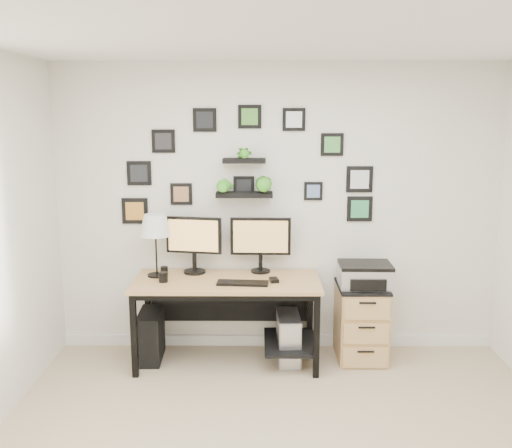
{
  "coord_description": "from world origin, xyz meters",
  "views": [
    {
      "loc": [
        -0.17,
        -3.08,
        2.17
      ],
      "look_at": [
        -0.2,
        1.83,
        1.2
      ],
      "focal_mm": 40.0,
      "sensor_mm": 36.0,
      "label": 1
    }
  ],
  "objects_px": {
    "desk": "(231,292)",
    "pc_tower_grey": "(288,338)",
    "pc_tower_black": "(151,336)",
    "file_cabinet": "(361,322)",
    "printer": "(365,275)",
    "table_lamp": "(155,227)",
    "mug": "(163,277)",
    "monitor_right": "(261,240)",
    "monitor_left": "(194,241)"
  },
  "relations": [
    {
      "from": "desk",
      "to": "pc_tower_grey",
      "type": "relative_size",
      "value": 3.66
    },
    {
      "from": "desk",
      "to": "pc_tower_black",
      "type": "relative_size",
      "value": 3.67
    },
    {
      "from": "file_cabinet",
      "to": "desk",
      "type": "bearing_deg",
      "value": -177.1
    },
    {
      "from": "pc_tower_grey",
      "to": "printer",
      "type": "height_order",
      "value": "printer"
    },
    {
      "from": "table_lamp",
      "to": "file_cabinet",
      "type": "height_order",
      "value": "table_lamp"
    },
    {
      "from": "table_lamp",
      "to": "printer",
      "type": "xyz_separation_m",
      "value": [
        1.82,
        -0.04,
        -0.42
      ]
    },
    {
      "from": "pc_tower_grey",
      "to": "file_cabinet",
      "type": "height_order",
      "value": "file_cabinet"
    },
    {
      "from": "desk",
      "to": "mug",
      "type": "bearing_deg",
      "value": -169.65
    },
    {
      "from": "file_cabinet",
      "to": "mug",
      "type": "bearing_deg",
      "value": -174.61
    },
    {
      "from": "monitor_right",
      "to": "pc_tower_grey",
      "type": "height_order",
      "value": "monitor_right"
    },
    {
      "from": "desk",
      "to": "monitor_right",
      "type": "relative_size",
      "value": 2.98
    },
    {
      "from": "monitor_right",
      "to": "pc_tower_black",
      "type": "height_order",
      "value": "monitor_right"
    },
    {
      "from": "table_lamp",
      "to": "pc_tower_grey",
      "type": "xyz_separation_m",
      "value": [
        1.16,
        -0.1,
        -0.98
      ]
    },
    {
      "from": "monitor_right",
      "to": "pc_tower_grey",
      "type": "relative_size",
      "value": 1.23
    },
    {
      "from": "pc_tower_black",
      "to": "file_cabinet",
      "type": "relative_size",
      "value": 0.65
    },
    {
      "from": "monitor_right",
      "to": "pc_tower_grey",
      "type": "xyz_separation_m",
      "value": [
        0.25,
        -0.22,
        -0.83
      ]
    },
    {
      "from": "table_lamp",
      "to": "file_cabinet",
      "type": "xyz_separation_m",
      "value": [
        1.81,
        -0.02,
        -0.86
      ]
    },
    {
      "from": "desk",
      "to": "monitor_right",
      "type": "xyz_separation_m",
      "value": [
        0.25,
        0.2,
        0.42
      ]
    },
    {
      "from": "table_lamp",
      "to": "file_cabinet",
      "type": "relative_size",
      "value": 0.82
    },
    {
      "from": "desk",
      "to": "file_cabinet",
      "type": "relative_size",
      "value": 2.39
    },
    {
      "from": "monitor_left",
      "to": "printer",
      "type": "height_order",
      "value": "monitor_left"
    },
    {
      "from": "mug",
      "to": "printer",
      "type": "xyz_separation_m",
      "value": [
        1.74,
        0.15,
        -0.02
      ]
    },
    {
      "from": "monitor_right",
      "to": "pc_tower_black",
      "type": "relative_size",
      "value": 1.23
    },
    {
      "from": "pc_tower_grey",
      "to": "pc_tower_black",
      "type": "bearing_deg",
      "value": 178.38
    },
    {
      "from": "monitor_right",
      "to": "printer",
      "type": "relative_size",
      "value": 1.18
    },
    {
      "from": "desk",
      "to": "monitor_left",
      "type": "relative_size",
      "value": 3.14
    },
    {
      "from": "pc_tower_grey",
      "to": "file_cabinet",
      "type": "bearing_deg",
      "value": 6.83
    },
    {
      "from": "printer",
      "to": "pc_tower_black",
      "type": "bearing_deg",
      "value": -179.19
    },
    {
      "from": "table_lamp",
      "to": "monitor_right",
      "type": "bearing_deg",
      "value": 7.73
    },
    {
      "from": "monitor_right",
      "to": "mug",
      "type": "distance_m",
      "value": 0.92
    },
    {
      "from": "monitor_right",
      "to": "mug",
      "type": "xyz_separation_m",
      "value": [
        -0.82,
        -0.31,
        -0.25
      ]
    },
    {
      "from": "monitor_left",
      "to": "pc_tower_grey",
      "type": "xyz_separation_m",
      "value": [
        0.84,
        -0.19,
        -0.84
      ]
    },
    {
      "from": "monitor_right",
      "to": "file_cabinet",
      "type": "distance_m",
      "value": 1.15
    },
    {
      "from": "mug",
      "to": "printer",
      "type": "height_order",
      "value": "printer"
    },
    {
      "from": "desk",
      "to": "monitor_left",
      "type": "distance_m",
      "value": 0.57
    },
    {
      "from": "mug",
      "to": "pc_tower_grey",
      "type": "bearing_deg",
      "value": 4.52
    },
    {
      "from": "table_lamp",
      "to": "mug",
      "type": "distance_m",
      "value": 0.45
    },
    {
      "from": "desk",
      "to": "file_cabinet",
      "type": "bearing_deg",
      "value": 2.9
    },
    {
      "from": "table_lamp",
      "to": "monitor_left",
      "type": "bearing_deg",
      "value": 16.2
    },
    {
      "from": "pc_tower_black",
      "to": "table_lamp",
      "type": "bearing_deg",
      "value": 43.25
    },
    {
      "from": "monitor_left",
      "to": "table_lamp",
      "type": "height_order",
      "value": "table_lamp"
    },
    {
      "from": "monitor_left",
      "to": "pc_tower_black",
      "type": "relative_size",
      "value": 1.17
    },
    {
      "from": "monitor_right",
      "to": "printer",
      "type": "xyz_separation_m",
      "value": [
        0.91,
        -0.16,
        -0.27
      ]
    },
    {
      "from": "monitor_left",
      "to": "file_cabinet",
      "type": "xyz_separation_m",
      "value": [
        1.49,
        -0.11,
        -0.71
      ]
    },
    {
      "from": "pc_tower_grey",
      "to": "monitor_right",
      "type": "bearing_deg",
      "value": 138.05
    },
    {
      "from": "mug",
      "to": "pc_tower_grey",
      "type": "distance_m",
      "value": 1.22
    },
    {
      "from": "pc_tower_black",
      "to": "monitor_left",
      "type": "bearing_deg",
      "value": 19.84
    },
    {
      "from": "mug",
      "to": "file_cabinet",
      "type": "bearing_deg",
      "value": 5.39
    },
    {
      "from": "pc_tower_grey",
      "to": "mug",
      "type": "bearing_deg",
      "value": -175.48
    },
    {
      "from": "table_lamp",
      "to": "pc_tower_black",
      "type": "distance_m",
      "value": 0.98
    }
  ]
}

